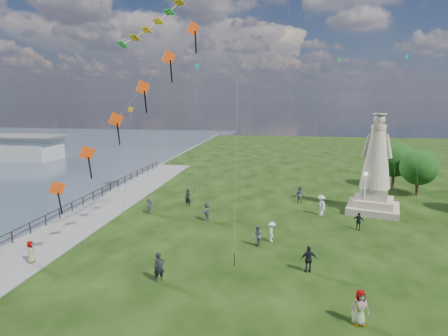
% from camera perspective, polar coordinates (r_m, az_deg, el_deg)
% --- Properties ---
extents(waterfront, '(200.00, 200.00, 1.51)m').
position_cam_1_polar(waterfront, '(35.70, -23.12, -7.84)').
color(waterfront, '#374553').
rests_on(waterfront, ground).
extents(statue, '(5.61, 5.61, 9.35)m').
position_cam_1_polar(statue, '(38.02, 22.06, -1.07)').
color(statue, '#C0AA91').
rests_on(statue, ground).
extents(lamppost, '(0.37, 0.37, 4.01)m').
position_cam_1_polar(lamppost, '(36.99, 20.66, -2.29)').
color(lamppost, silver).
rests_on(lamppost, ground).
extents(tree_row, '(9.88, 14.35, 5.63)m').
position_cam_1_polar(tree_row, '(46.22, 28.53, 0.07)').
color(tree_row, '#382314').
rests_on(tree_row, ground).
extents(person_0, '(0.78, 0.72, 1.79)m').
position_cam_1_polar(person_0, '(23.10, -9.87, -14.67)').
color(person_0, black).
rests_on(person_0, ground).
extents(person_1, '(0.73, 0.91, 1.63)m').
position_cam_1_polar(person_1, '(27.76, 5.11, -10.30)').
color(person_1, '#595960').
rests_on(person_1, ground).
extents(person_2, '(0.62, 1.05, 1.54)m').
position_cam_1_polar(person_2, '(28.87, 7.31, -9.61)').
color(person_2, silver).
rests_on(person_2, ground).
extents(person_3, '(1.09, 0.72, 1.71)m').
position_cam_1_polar(person_3, '(24.47, 12.78, -13.39)').
color(person_3, black).
rests_on(person_3, ground).
extents(person_4, '(0.95, 0.69, 1.77)m').
position_cam_1_polar(person_4, '(20.06, 20.00, -19.35)').
color(person_4, '#595960').
rests_on(person_4, ground).
extents(person_5, '(0.74, 1.43, 1.49)m').
position_cam_1_polar(person_5, '(36.28, -11.29, -5.56)').
color(person_5, '#595960').
rests_on(person_5, ground).
extents(person_6, '(0.72, 0.54, 1.79)m').
position_cam_1_polar(person_6, '(37.70, -5.51, -4.55)').
color(person_6, black).
rests_on(person_6, ground).
extents(person_7, '(0.99, 0.84, 1.74)m').
position_cam_1_polar(person_7, '(39.66, 11.43, -3.99)').
color(person_7, '#595960').
rests_on(person_7, ground).
extents(person_8, '(1.15, 1.39, 1.91)m').
position_cam_1_polar(person_8, '(35.94, 14.58, -5.50)').
color(person_8, silver).
rests_on(person_8, ground).
extents(person_9, '(0.97, 0.72, 1.49)m').
position_cam_1_polar(person_9, '(32.98, 19.79, -7.63)').
color(person_9, black).
rests_on(person_9, ground).
extents(person_10, '(0.63, 0.81, 1.47)m').
position_cam_1_polar(person_10, '(28.03, -27.37, -11.46)').
color(person_10, '#595960').
rests_on(person_10, ground).
extents(person_11, '(0.77, 1.63, 1.73)m').
position_cam_1_polar(person_11, '(33.28, -2.62, -6.62)').
color(person_11, '#595960').
rests_on(person_11, ground).
extents(red_kite_train, '(10.74, 9.35, 16.12)m').
position_cam_1_polar(red_kite_train, '(26.27, -14.56, 8.71)').
color(red_kite_train, black).
rests_on(red_kite_train, ground).
extents(small_kites, '(28.72, 18.27, 28.51)m').
position_cam_1_polar(small_kites, '(42.81, 9.97, 16.02)').
color(small_kites, teal).
rests_on(small_kites, ground).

